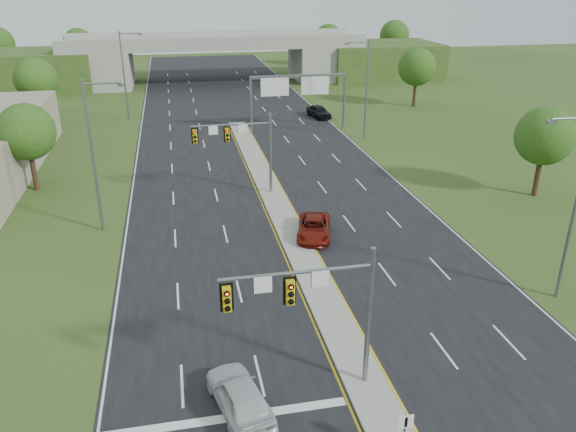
{
  "coord_description": "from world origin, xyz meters",
  "views": [
    {
      "loc": [
        -7.65,
        -19.66,
        17.44
      ],
      "look_at": [
        -0.95,
        13.04,
        3.0
      ],
      "focal_mm": 35.0,
      "sensor_mm": 36.0,
      "label": 1
    }
  ],
  "objects_px": {
    "signal_mast_far": "(243,142)",
    "signal_mast_near": "(320,302)",
    "keep_right_sign": "(405,429)",
    "car_far_c": "(319,111)",
    "car_far_a": "(314,228)",
    "car_white": "(240,395)",
    "sign_gantry": "(297,87)",
    "overpass": "(215,61)"
  },
  "relations": [
    {
      "from": "overpass",
      "to": "car_far_c",
      "type": "height_order",
      "value": "overpass"
    },
    {
      "from": "signal_mast_near",
      "to": "sign_gantry",
      "type": "relative_size",
      "value": 0.6
    },
    {
      "from": "overpass",
      "to": "car_far_c",
      "type": "xyz_separation_m",
      "value": [
        11.0,
        -28.87,
        -2.74
      ]
    },
    {
      "from": "keep_right_sign",
      "to": "car_far_c",
      "type": "height_order",
      "value": "keep_right_sign"
    },
    {
      "from": "keep_right_sign",
      "to": "sign_gantry",
      "type": "xyz_separation_m",
      "value": [
        6.68,
        49.45,
        3.72
      ]
    },
    {
      "from": "signal_mast_far",
      "to": "sign_gantry",
      "type": "distance_m",
      "value": 21.91
    },
    {
      "from": "signal_mast_near",
      "to": "overpass",
      "type": "relative_size",
      "value": 0.09
    },
    {
      "from": "overpass",
      "to": "sign_gantry",
      "type": "bearing_deg",
      "value": -79.21
    },
    {
      "from": "keep_right_sign",
      "to": "car_white",
      "type": "relative_size",
      "value": 0.47
    },
    {
      "from": "overpass",
      "to": "car_white",
      "type": "height_order",
      "value": "overpass"
    },
    {
      "from": "signal_mast_near",
      "to": "signal_mast_far",
      "type": "height_order",
      "value": "same"
    },
    {
      "from": "keep_right_sign",
      "to": "car_far_a",
      "type": "relative_size",
      "value": 0.45
    },
    {
      "from": "signal_mast_far",
      "to": "car_white",
      "type": "height_order",
      "value": "signal_mast_far"
    },
    {
      "from": "signal_mast_near",
      "to": "sign_gantry",
      "type": "xyz_separation_m",
      "value": [
        8.95,
        44.99,
        0.51
      ]
    },
    {
      "from": "car_far_c",
      "to": "signal_mast_near",
      "type": "bearing_deg",
      "value": -115.85
    },
    {
      "from": "signal_mast_near",
      "to": "signal_mast_far",
      "type": "distance_m",
      "value": 25.0
    },
    {
      "from": "signal_mast_far",
      "to": "car_far_a",
      "type": "relative_size",
      "value": 1.42
    },
    {
      "from": "signal_mast_near",
      "to": "car_far_a",
      "type": "distance_m",
      "value": 16.76
    },
    {
      "from": "sign_gantry",
      "to": "signal_mast_near",
      "type": "bearing_deg",
      "value": -101.25
    },
    {
      "from": "signal_mast_near",
      "to": "car_far_c",
      "type": "relative_size",
      "value": 1.5
    },
    {
      "from": "car_far_c",
      "to": "car_far_a",
      "type": "bearing_deg",
      "value": -116.36
    },
    {
      "from": "signal_mast_far",
      "to": "sign_gantry",
      "type": "height_order",
      "value": "signal_mast_far"
    },
    {
      "from": "signal_mast_far",
      "to": "overpass",
      "type": "relative_size",
      "value": 0.09
    },
    {
      "from": "keep_right_sign",
      "to": "car_far_c",
      "type": "xyz_separation_m",
      "value": [
        11.0,
        55.65,
        -0.7
      ]
    },
    {
      "from": "signal_mast_far",
      "to": "keep_right_sign",
      "type": "xyz_separation_m",
      "value": [
        2.26,
        -29.45,
        -3.21
      ]
    },
    {
      "from": "car_white",
      "to": "car_far_a",
      "type": "relative_size",
      "value": 0.96
    },
    {
      "from": "car_white",
      "to": "car_far_a",
      "type": "xyz_separation_m",
      "value": [
        7.36,
        16.37,
        -0.12
      ]
    },
    {
      "from": "keep_right_sign",
      "to": "sign_gantry",
      "type": "relative_size",
      "value": 0.19
    },
    {
      "from": "keep_right_sign",
      "to": "car_far_c",
      "type": "bearing_deg",
      "value": 78.82
    },
    {
      "from": "signal_mast_far",
      "to": "car_far_a",
      "type": "bearing_deg",
      "value": -67.68
    },
    {
      "from": "signal_mast_near",
      "to": "signal_mast_far",
      "type": "xyz_separation_m",
      "value": [
        0.0,
        25.0,
        0.0
      ]
    },
    {
      "from": "sign_gantry",
      "to": "car_white",
      "type": "distance_m",
      "value": 47.43
    },
    {
      "from": "signal_mast_near",
      "to": "overpass",
      "type": "bearing_deg",
      "value": 88.38
    },
    {
      "from": "sign_gantry",
      "to": "car_far_c",
      "type": "relative_size",
      "value": 2.48
    },
    {
      "from": "signal_mast_near",
      "to": "car_white",
      "type": "xyz_separation_m",
      "value": [
        -3.59,
        -0.54,
        -3.9
      ]
    },
    {
      "from": "overpass",
      "to": "car_far_c",
      "type": "relative_size",
      "value": 17.13
    },
    {
      "from": "sign_gantry",
      "to": "car_white",
      "type": "relative_size",
      "value": 2.45
    },
    {
      "from": "signal_mast_near",
      "to": "keep_right_sign",
      "type": "xyz_separation_m",
      "value": [
        2.26,
        -4.45,
        -3.21
      ]
    },
    {
      "from": "signal_mast_far",
      "to": "overpass",
      "type": "bearing_deg",
      "value": 87.65
    },
    {
      "from": "signal_mast_near",
      "to": "keep_right_sign",
      "type": "bearing_deg",
      "value": -63.06
    },
    {
      "from": "signal_mast_far",
      "to": "signal_mast_near",
      "type": "bearing_deg",
      "value": -90.0
    },
    {
      "from": "sign_gantry",
      "to": "car_far_c",
      "type": "bearing_deg",
      "value": 55.18
    }
  ]
}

